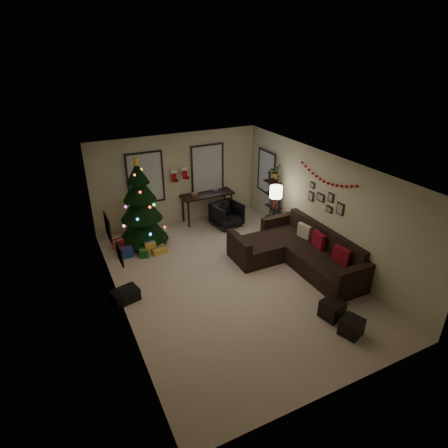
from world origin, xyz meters
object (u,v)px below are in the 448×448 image
(christmas_tree, at_px, (141,208))
(bookshelf, at_px, (274,203))
(sofa, at_px, (298,252))
(desk_chair, at_px, (227,215))
(desk, at_px, (207,197))

(christmas_tree, bearing_deg, bookshelf, -12.64)
(sofa, relative_size, bookshelf, 1.80)
(sofa, bearing_deg, desk_chair, 103.64)
(desk, height_order, desk_chair, desk)
(christmas_tree, height_order, sofa, christmas_tree)
(sofa, height_order, desk_chair, sofa)
(desk, bearing_deg, bookshelf, -43.48)
(christmas_tree, bearing_deg, desk_chair, -1.43)
(desk_chair, bearing_deg, sofa, -87.79)
(desk_chair, bearing_deg, christmas_tree, 167.15)
(christmas_tree, distance_m, desk, 2.26)
(christmas_tree, xyz_separation_m, desk_chair, (2.51, -0.06, -0.66))
(sofa, xyz_separation_m, bookshelf, (0.50, 1.90, 0.52))
(sofa, distance_m, bookshelf, 2.03)
(sofa, bearing_deg, desk, 106.57)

